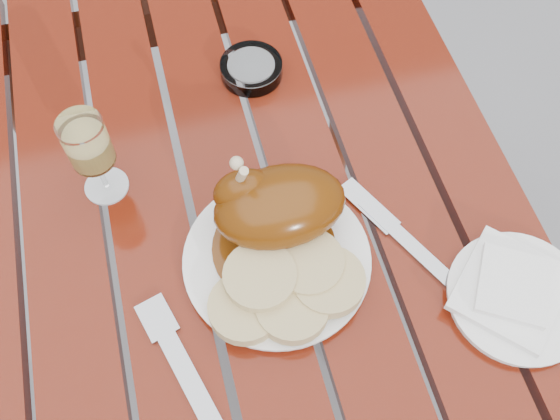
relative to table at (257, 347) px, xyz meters
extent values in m
plane|color=slate|center=(0.00, 0.00, -0.38)|extent=(60.00, 60.00, 0.00)
cube|color=maroon|center=(0.00, 0.00, 0.00)|extent=(0.80, 1.20, 0.75)
cylinder|color=white|center=(0.04, -0.01, 0.38)|extent=(0.31, 0.31, 0.02)
cylinder|color=#5D2C0A|center=(0.04, 0.00, 0.39)|extent=(0.16, 0.16, 0.00)
ellipsoid|color=#6A3608|center=(0.05, 0.04, 0.44)|extent=(0.17, 0.11, 0.09)
ellipsoid|color=#6A3608|center=(0.01, 0.06, 0.45)|extent=(0.08, 0.06, 0.07)
cylinder|color=#C6B28C|center=(0.01, 0.07, 0.47)|extent=(0.02, 0.04, 0.09)
cylinder|color=tan|center=(-0.02, -0.07, 0.40)|extent=(0.09, 0.09, 0.02)
cylinder|color=tan|center=(0.04, -0.09, 0.41)|extent=(0.09, 0.09, 0.02)
cylinder|color=tan|center=(0.09, -0.07, 0.41)|extent=(0.09, 0.09, 0.02)
cylinder|color=tan|center=(0.07, -0.04, 0.41)|extent=(0.09, 0.09, 0.02)
cylinder|color=tan|center=(0.01, -0.04, 0.42)|extent=(0.09, 0.09, 0.02)
cylinder|color=#D4BB60|center=(-0.16, 0.16, 0.45)|extent=(0.08, 0.08, 0.15)
cylinder|color=white|center=(0.32, -0.14, 0.38)|extent=(0.19, 0.19, 0.01)
cube|color=white|center=(0.31, -0.13, 0.40)|extent=(0.18, 0.18, 0.01)
cylinder|color=#B2B7BC|center=(0.08, 0.31, 0.39)|extent=(0.11, 0.11, 0.02)
cube|color=gray|center=(-0.10, -0.13, 0.38)|extent=(0.08, 0.19, 0.01)
cube|color=gray|center=(0.22, -0.05, 0.38)|extent=(0.11, 0.20, 0.01)
camera|label=1|loc=(-0.05, -0.34, 1.12)|focal=40.00mm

